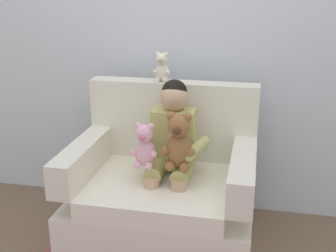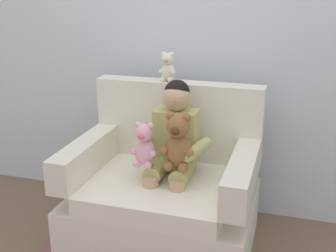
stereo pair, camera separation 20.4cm
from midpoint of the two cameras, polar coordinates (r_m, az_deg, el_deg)
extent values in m
plane|color=brown|center=(2.89, -2.84, -15.37)|extent=(8.00, 8.00, 0.00)
cube|color=silver|center=(3.03, -0.12, 12.68)|extent=(6.00, 0.10, 2.60)
cube|color=silver|center=(2.79, -2.90, -12.33)|extent=(1.11, 0.84, 0.36)
cube|color=white|center=(2.62, -3.38, -8.63)|extent=(0.83, 0.70, 0.12)
cube|color=silver|center=(2.87, -1.32, 0.82)|extent=(1.11, 0.14, 0.52)
cube|color=silver|center=(2.71, -13.41, -4.41)|extent=(0.14, 0.70, 0.20)
cube|color=silver|center=(2.48, 7.50, -6.32)|extent=(0.14, 0.70, 0.20)
cube|color=tan|center=(2.67, -1.41, -1.38)|extent=(0.26, 0.16, 0.34)
sphere|color=tan|center=(2.59, -1.45, 3.83)|extent=(0.17, 0.17, 0.17)
sphere|color=black|center=(2.60, -1.40, 4.43)|extent=(0.16, 0.16, 0.16)
cylinder|color=tan|center=(2.63, -3.73, -5.68)|extent=(0.11, 0.26, 0.11)
cylinder|color=tan|center=(2.59, -4.43, -9.87)|extent=(0.09, 0.09, 0.30)
cylinder|color=tan|center=(2.60, -0.31, -6.00)|extent=(0.11, 0.26, 0.11)
cylinder|color=tan|center=(2.55, -0.93, -10.25)|extent=(0.09, 0.09, 0.30)
cylinder|color=tan|center=(2.61, -5.44, -2.43)|extent=(0.13, 0.27, 0.07)
cylinder|color=tan|center=(2.53, 1.50, -2.98)|extent=(0.13, 0.27, 0.07)
ellipsoid|color=brown|center=(2.48, -0.88, -3.29)|extent=(0.16, 0.13, 0.20)
sphere|color=brown|center=(2.41, -0.97, 0.00)|extent=(0.13, 0.13, 0.13)
sphere|color=#4C2D19|center=(2.36, -1.29, -0.68)|extent=(0.05, 0.05, 0.05)
sphere|color=brown|center=(2.41, -2.01, 1.31)|extent=(0.05, 0.05, 0.05)
sphere|color=brown|center=(2.46, -2.78, -3.27)|extent=(0.05, 0.05, 0.05)
sphere|color=brown|center=(2.47, -2.16, -5.35)|extent=(0.06, 0.06, 0.06)
sphere|color=brown|center=(2.39, 0.14, 1.18)|extent=(0.05, 0.05, 0.05)
sphere|color=brown|center=(2.43, 0.62, -3.55)|extent=(0.05, 0.05, 0.05)
sphere|color=brown|center=(2.45, -0.20, -5.53)|extent=(0.06, 0.06, 0.06)
ellipsoid|color=#EAA8BC|center=(2.52, -5.36, -3.56)|extent=(0.12, 0.10, 0.16)
sphere|color=#EAA8BC|center=(2.46, -5.52, -1.02)|extent=(0.10, 0.10, 0.10)
sphere|color=#CC6684|center=(2.42, -5.84, -1.56)|extent=(0.04, 0.04, 0.04)
sphere|color=#EAA8BC|center=(2.47, -6.32, 0.00)|extent=(0.04, 0.04, 0.04)
sphere|color=#EAA8BC|center=(2.50, -6.86, -3.55)|extent=(0.04, 0.04, 0.04)
sphere|color=#EAA8BC|center=(2.51, -6.38, -5.16)|extent=(0.05, 0.05, 0.05)
sphere|color=#EAA8BC|center=(2.44, -4.69, -0.11)|extent=(0.04, 0.04, 0.04)
sphere|color=#EAA8BC|center=(2.47, -4.28, -3.77)|extent=(0.04, 0.04, 0.04)
sphere|color=#EAA8BC|center=(2.49, -4.89, -5.31)|extent=(0.05, 0.05, 0.05)
ellipsoid|color=silver|center=(2.81, -2.86, 7.07)|extent=(0.09, 0.07, 0.12)
sphere|color=silver|center=(2.79, -2.93, 8.81)|extent=(0.07, 0.07, 0.07)
sphere|color=tan|center=(2.76, -3.11, 8.57)|extent=(0.03, 0.03, 0.03)
sphere|color=silver|center=(2.79, -3.45, 9.44)|extent=(0.03, 0.03, 0.03)
sphere|color=silver|center=(2.80, -3.82, 7.12)|extent=(0.03, 0.03, 0.03)
sphere|color=silver|center=(2.79, -3.51, 6.09)|extent=(0.03, 0.03, 0.03)
sphere|color=silver|center=(2.78, -2.39, 9.41)|extent=(0.03, 0.03, 0.03)
sphere|color=silver|center=(2.78, -2.14, 7.06)|extent=(0.03, 0.03, 0.03)
sphere|color=silver|center=(2.78, -2.53, 6.05)|extent=(0.03, 0.03, 0.03)
camera|label=1|loc=(0.10, -92.37, -0.80)|focal=46.19mm
camera|label=2|loc=(0.10, 87.63, 0.80)|focal=46.19mm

